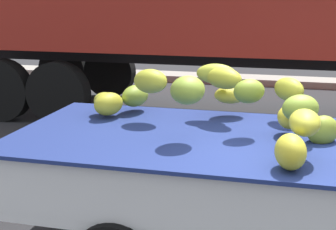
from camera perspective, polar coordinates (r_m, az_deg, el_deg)
name	(u,v)px	position (r m, az deg, el deg)	size (l,w,h in m)	color
curb_strip	(310,83)	(12.62, 15.78, 3.55)	(80.00, 0.80, 0.16)	gray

